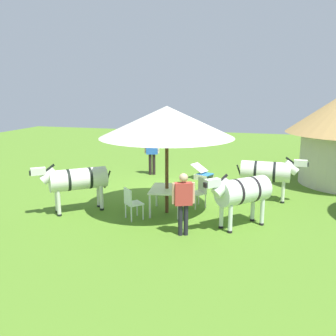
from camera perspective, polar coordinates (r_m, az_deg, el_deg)
The scene contains 11 objects.
ground_plane at distance 13.39m, azimuth 0.08°, elevation -3.39°, with size 36.00×36.00×0.00m, color #4F7A24.
shade_umbrella at distance 10.48m, azimuth -0.19°, elevation 7.13°, with size 3.84×3.84×3.12m.
patio_dining_table at distance 10.85m, azimuth -0.18°, elevation -3.59°, with size 1.34×1.09×0.74m.
patio_chair_west_end at distance 10.38m, azimuth -5.68°, elevation -5.17°, with size 0.61×0.61×0.90m.
patio_chair_near_hut at distance 11.46m, azimuth 4.89°, elevation -3.46°, with size 0.61×0.61×0.90m.
guest_beside_umbrella at distance 9.13m, azimuth 2.38°, elevation -4.71°, with size 0.35×0.53×1.60m.
standing_watcher at distance 15.52m, azimuth -2.50°, elevation 2.82°, with size 0.35×0.61×1.77m.
striped_lounge_chair at distance 14.96m, azimuth 5.36°, elevation -0.76°, with size 0.80×0.96×0.60m.
zebra_nearest_camera at distance 12.41m, azimuth 15.04°, elevation -0.59°, with size 0.69×2.24×1.48m.
zebra_by_umbrella at distance 11.18m, azimuth -13.94°, elevation -1.78°, with size 1.70×1.88×1.51m.
zebra_toward_hut at distance 9.84m, azimuth 11.25°, elevation -3.59°, with size 1.67×1.65×1.51m.
Camera 1 is at (12.40, 3.52, 3.64)m, focal length 39.53 mm.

